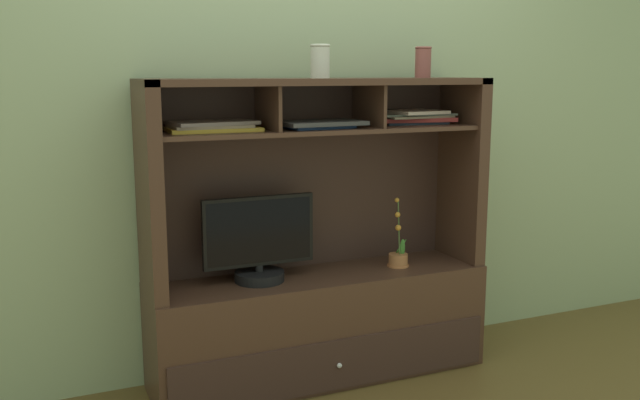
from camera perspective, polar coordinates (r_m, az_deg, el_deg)
name	(u,v)px	position (r m, az deg, el deg)	size (l,w,h in m)	color
floor_plane	(320,377)	(3.45, 0.00, -14.38)	(6.00, 6.00, 0.02)	brown
back_wall	(301,81)	(3.34, -1.61, 9.79)	(6.00, 0.02, 2.80)	#9CB088
media_console	(319,288)	(3.29, -0.06, -7.26)	(1.61, 0.44, 1.42)	#442B20
tv_monitor	(259,245)	(3.13, -5.07, -3.70)	(0.52, 0.23, 0.39)	black
potted_orchid	(398,256)	(3.41, 6.49, -4.66)	(0.11, 0.11, 0.34)	#B36F43
magazine_stack_left	(212,126)	(3.01, -8.90, 6.04)	(0.40, 0.26, 0.04)	gold
magazine_stack_centre	(414,117)	(3.41, 7.79, 6.81)	(0.40, 0.25, 0.07)	#273249
magazine_stack_right	(320,124)	(3.12, -0.03, 6.30)	(0.39, 0.26, 0.03)	#294889
ceramic_vase	(320,61)	(3.13, 0.01, 11.41)	(0.09, 0.09, 0.15)	silver
accent_vase	(423,62)	(3.35, 8.51, 11.20)	(0.08, 0.08, 0.14)	brown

